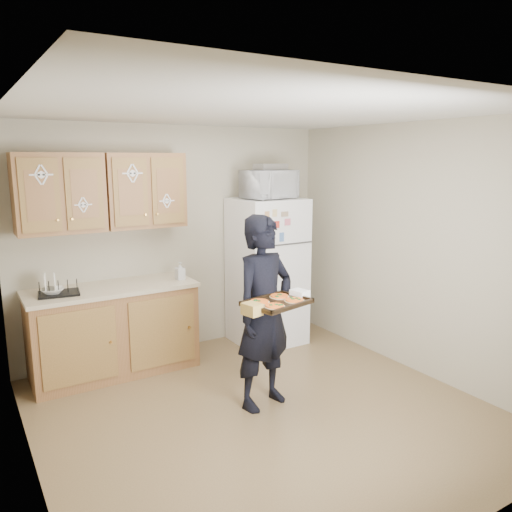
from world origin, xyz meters
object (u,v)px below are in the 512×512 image
object	(u,v)px
baking_tray	(277,303)
microwave	(269,184)
refrigerator	(267,271)
person	(264,313)
dish_rack	(58,287)

from	to	relation	value
baking_tray	microwave	world-z (taller)	microwave
refrigerator	person	bearing A→B (deg)	-123.61
person	dish_rack	size ratio (longest dim) A/B	4.67
refrigerator	baking_tray	distance (m)	1.85
microwave	dish_rack	distance (m)	2.45
microwave	dish_rack	bearing A→B (deg)	169.46
person	refrigerator	bearing A→B (deg)	43.46
person	microwave	xyz separation A→B (m)	(0.86, 1.25, 1.01)
person	dish_rack	bearing A→B (deg)	124.49
microwave	dish_rack	size ratio (longest dim) A/B	1.59
dish_rack	baking_tray	bearing A→B (deg)	-49.68
person	dish_rack	distance (m)	1.95
refrigerator	baking_tray	bearing A→B (deg)	-120.32
refrigerator	person	world-z (taller)	refrigerator
dish_rack	microwave	bearing A→B (deg)	-1.60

